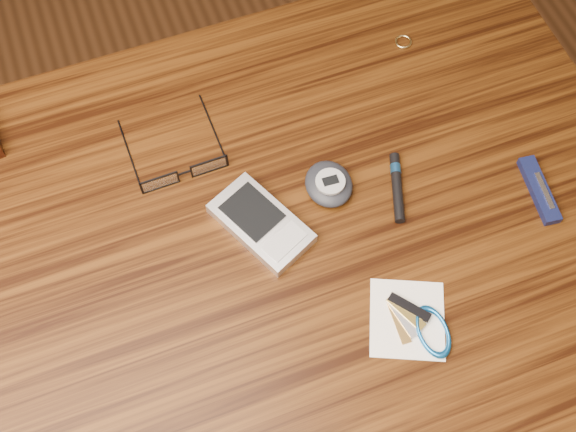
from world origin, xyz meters
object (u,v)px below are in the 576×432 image
object	(u,v)px
eyeglasses	(183,170)
pda_phone	(261,223)
pedometer	(329,184)
pocket_knife	(539,190)
desk	(262,278)
notepad_keys	(420,325)

from	to	relation	value
eyeglasses	pda_phone	bearing A→B (deg)	-56.85
pedometer	pocket_knife	bearing A→B (deg)	-21.66
desk	notepad_keys	bearing A→B (deg)	-48.90
desk	pedometer	bearing A→B (deg)	22.71
desk	pedometer	size ratio (longest dim) A/B	14.16
pda_phone	notepad_keys	size ratio (longest dim) A/B	1.17
eyeglasses	pocket_knife	world-z (taller)	eyeglasses
pda_phone	pocket_knife	xyz separation A→B (m)	(0.34, -0.08, -0.00)
pda_phone	pedometer	world-z (taller)	pedometer
pda_phone	pedometer	bearing A→B (deg)	11.89
eyeglasses	pedometer	world-z (taller)	pedometer
eyeglasses	pda_phone	xyz separation A→B (m)	(0.07, -0.10, -0.00)
pda_phone	pocket_knife	distance (m)	0.35
pedometer	pocket_knife	size ratio (longest dim) A/B	0.74
eyeglasses	notepad_keys	xyz separation A→B (m)	(0.20, -0.29, -0.01)
desk	pocket_knife	world-z (taller)	pocket_knife
pda_phone	eyeglasses	bearing A→B (deg)	123.15
desk	eyeglasses	bearing A→B (deg)	113.95
pocket_knife	eyeglasses	bearing A→B (deg)	156.26
eyeglasses	pocket_knife	size ratio (longest dim) A/B	1.26
desk	pda_phone	bearing A→B (deg)	66.65
pda_phone	pocket_knife	world-z (taller)	pda_phone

